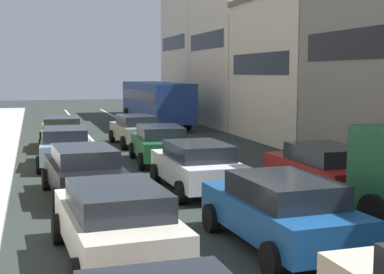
{
  "coord_description": "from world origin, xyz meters",
  "views": [
    {
      "loc": [
        -4.67,
        -4.1,
        3.57
      ],
      "look_at": [
        0.0,
        12.0,
        1.6
      ],
      "focal_mm": 51.5,
      "sensor_mm": 36.0,
      "label": 1
    }
  ],
  "objects_px": {
    "coupe_centre_lane_fourth": "(160,143)",
    "sedan_right_lane_behind_truck": "(324,169)",
    "hatchback_centre_lane_third": "(197,165)",
    "sedan_left_lane_fourth": "(65,146)",
    "bus_mid_queue_primary": "(156,100)",
    "sedan_centre_lane_second": "(280,210)",
    "sedan_left_lane_third": "(84,170)",
    "wagon_left_lane_second": "(116,221)",
    "sedan_centre_lane_fifth": "(136,129)",
    "sedan_left_lane_fifth": "(61,131)",
    "traffic_light_pole": "(65,35)"
  },
  "relations": [
    {
      "from": "coupe_centre_lane_fourth",
      "to": "sedan_right_lane_behind_truck",
      "type": "xyz_separation_m",
      "value": [
        3.27,
        -7.03,
        0.0
      ]
    },
    {
      "from": "hatchback_centre_lane_third",
      "to": "sedan_left_lane_fourth",
      "type": "height_order",
      "value": "same"
    },
    {
      "from": "sedan_right_lane_behind_truck",
      "to": "bus_mid_queue_primary",
      "type": "distance_m",
      "value": 22.11
    },
    {
      "from": "sedan_centre_lane_second",
      "to": "sedan_right_lane_behind_truck",
      "type": "height_order",
      "value": "same"
    },
    {
      "from": "sedan_left_lane_third",
      "to": "wagon_left_lane_second",
      "type": "bearing_deg",
      "value": 177.19
    },
    {
      "from": "coupe_centre_lane_fourth",
      "to": "bus_mid_queue_primary",
      "type": "bearing_deg",
      "value": -8.46
    },
    {
      "from": "sedan_centre_lane_fifth",
      "to": "sedan_left_lane_third",
      "type": "bearing_deg",
      "value": 159.31
    },
    {
      "from": "wagon_left_lane_second",
      "to": "sedan_right_lane_behind_truck",
      "type": "relative_size",
      "value": 1.02
    },
    {
      "from": "coupe_centre_lane_fourth",
      "to": "sedan_left_lane_fourth",
      "type": "relative_size",
      "value": 1.01
    },
    {
      "from": "sedan_left_lane_fifth",
      "to": "sedan_right_lane_behind_truck",
      "type": "xyz_separation_m",
      "value": [
        6.79,
        -12.54,
        0.0
      ]
    },
    {
      "from": "traffic_light_pole",
      "to": "coupe_centre_lane_fourth",
      "type": "bearing_deg",
      "value": 75.2
    },
    {
      "from": "traffic_light_pole",
      "to": "sedan_right_lane_behind_truck",
      "type": "xyz_separation_m",
      "value": [
        7.84,
        10.25,
        -3.02
      ]
    },
    {
      "from": "hatchback_centre_lane_third",
      "to": "coupe_centre_lane_fourth",
      "type": "bearing_deg",
      "value": -2.35
    },
    {
      "from": "hatchback_centre_lane_third",
      "to": "sedan_right_lane_behind_truck",
      "type": "distance_m",
      "value": 3.73
    },
    {
      "from": "traffic_light_pole",
      "to": "wagon_left_lane_second",
      "type": "xyz_separation_m",
      "value": [
        1.21,
        6.29,
        -3.02
      ]
    },
    {
      "from": "sedan_left_lane_third",
      "to": "sedan_left_lane_fifth",
      "type": "bearing_deg",
      "value": -3.46
    },
    {
      "from": "sedan_left_lane_fourth",
      "to": "wagon_left_lane_second",
      "type": "bearing_deg",
      "value": -176.03
    },
    {
      "from": "wagon_left_lane_second",
      "to": "bus_mid_queue_primary",
      "type": "bearing_deg",
      "value": -17.54
    },
    {
      "from": "traffic_light_pole",
      "to": "bus_mid_queue_primary",
      "type": "distance_m",
      "value": 33.32
    },
    {
      "from": "traffic_light_pole",
      "to": "coupe_centre_lane_fourth",
      "type": "xyz_separation_m",
      "value": [
        4.57,
        17.28,
        -3.02
      ]
    },
    {
      "from": "traffic_light_pole",
      "to": "wagon_left_lane_second",
      "type": "bearing_deg",
      "value": 79.11
    },
    {
      "from": "hatchback_centre_lane_third",
      "to": "sedan_left_lane_third",
      "type": "xyz_separation_m",
      "value": [
        -3.36,
        0.03,
        0.0
      ]
    },
    {
      "from": "sedan_centre_lane_fifth",
      "to": "bus_mid_queue_primary",
      "type": "xyz_separation_m",
      "value": [
        3.1,
        9.51,
        0.96
      ]
    },
    {
      "from": "coupe_centre_lane_fourth",
      "to": "sedan_right_lane_behind_truck",
      "type": "relative_size",
      "value": 1.02
    },
    {
      "from": "sedan_centre_lane_fifth",
      "to": "sedan_left_lane_fifth",
      "type": "xyz_separation_m",
      "value": [
        -3.58,
        -0.05,
        0.0
      ]
    },
    {
      "from": "wagon_left_lane_second",
      "to": "traffic_light_pole",
      "type": "bearing_deg",
      "value": 165.61
    },
    {
      "from": "traffic_light_pole",
      "to": "hatchback_centre_lane_third",
      "type": "bearing_deg",
      "value": 69.35
    },
    {
      "from": "traffic_light_pole",
      "to": "sedan_left_lane_fourth",
      "type": "bearing_deg",
      "value": 86.98
    },
    {
      "from": "bus_mid_queue_primary",
      "to": "traffic_light_pole",
      "type": "bearing_deg",
      "value": 165.13
    },
    {
      "from": "wagon_left_lane_second",
      "to": "sedan_left_lane_fifth",
      "type": "height_order",
      "value": "same"
    },
    {
      "from": "sedan_centre_lane_second",
      "to": "sedan_right_lane_behind_truck",
      "type": "relative_size",
      "value": 1.02
    },
    {
      "from": "sedan_left_lane_third",
      "to": "coupe_centre_lane_fourth",
      "type": "xyz_separation_m",
      "value": [
        3.45,
        5.39,
        0.0
      ]
    },
    {
      "from": "wagon_left_lane_second",
      "to": "hatchback_centre_lane_third",
      "type": "bearing_deg",
      "value": -33.82
    },
    {
      "from": "sedan_centre_lane_fifth",
      "to": "sedan_right_lane_behind_truck",
      "type": "xyz_separation_m",
      "value": [
        3.21,
        -12.58,
        0.0
      ]
    },
    {
      "from": "sedan_centre_lane_second",
      "to": "sedan_left_lane_third",
      "type": "relative_size",
      "value": 0.99
    },
    {
      "from": "sedan_left_lane_fourth",
      "to": "bus_mid_queue_primary",
      "type": "distance_m",
      "value": 16.32
    },
    {
      "from": "sedan_left_lane_fourth",
      "to": "sedan_left_lane_fifth",
      "type": "xyz_separation_m",
      "value": [
        0.12,
        5.25,
        0.0
      ]
    },
    {
      "from": "sedan_left_lane_fifth",
      "to": "sedan_centre_lane_second",
      "type": "bearing_deg",
      "value": -166.69
    },
    {
      "from": "traffic_light_pole",
      "to": "sedan_right_lane_behind_truck",
      "type": "bearing_deg",
      "value": 52.59
    },
    {
      "from": "sedan_left_lane_fifth",
      "to": "bus_mid_queue_primary",
      "type": "distance_m",
      "value": 11.7
    },
    {
      "from": "sedan_left_lane_third",
      "to": "sedan_left_lane_fourth",
      "type": "relative_size",
      "value": 1.01
    },
    {
      "from": "coupe_centre_lane_fourth",
      "to": "sedan_right_lane_behind_truck",
      "type": "bearing_deg",
      "value": -151.62
    },
    {
      "from": "coupe_centre_lane_fourth",
      "to": "sedan_centre_lane_fifth",
      "type": "relative_size",
      "value": 1.0
    },
    {
      "from": "wagon_left_lane_second",
      "to": "sedan_right_lane_behind_truck",
      "type": "distance_m",
      "value": 7.72
    },
    {
      "from": "sedan_right_lane_behind_truck",
      "to": "bus_mid_queue_primary",
      "type": "xyz_separation_m",
      "value": [
        -0.11,
        22.09,
        0.96
      ]
    },
    {
      "from": "sedan_left_lane_fifth",
      "to": "bus_mid_queue_primary",
      "type": "height_order",
      "value": "bus_mid_queue_primary"
    },
    {
      "from": "traffic_light_pole",
      "to": "coupe_centre_lane_fourth",
      "type": "distance_m",
      "value": 18.13
    },
    {
      "from": "sedan_left_lane_fifth",
      "to": "sedan_left_lane_third",
      "type": "bearing_deg",
      "value": -178.28
    },
    {
      "from": "coupe_centre_lane_fourth",
      "to": "bus_mid_queue_primary",
      "type": "relative_size",
      "value": 0.42
    },
    {
      "from": "wagon_left_lane_second",
      "to": "sedan_right_lane_behind_truck",
      "type": "height_order",
      "value": "same"
    }
  ]
}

